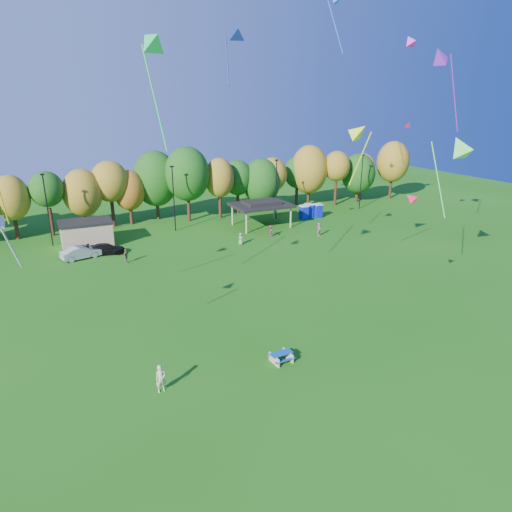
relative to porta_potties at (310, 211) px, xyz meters
name	(u,v)px	position (x,y,z in m)	size (l,w,h in m)	color
ground	(319,387)	(-23.03, -38.08, -1.10)	(160.00, 160.00, 0.00)	#19600F
tree_line	(142,184)	(-24.06, 7.43, 4.82)	(93.57, 10.55, 11.15)	black
lamp_posts	(174,196)	(-21.03, 1.92, 3.80)	(64.50, 0.25, 9.09)	black
utility_building	(86,233)	(-33.03, -0.08, 0.54)	(6.30, 4.30, 3.25)	tan
pavilion	(261,205)	(-9.03, -1.08, 2.13)	(8.20, 6.20, 3.77)	tan
porta_potties	(310,211)	(0.00, 0.00, 0.00)	(3.75, 1.78, 2.18)	#0D1DAF
picnic_table	(281,356)	(-23.80, -34.42, -0.69)	(1.71, 1.45, 0.70)	tan
kite_flyer	(161,379)	(-32.30, -34.20, -0.17)	(0.67, 0.44, 1.85)	beige
car_b	(81,252)	(-34.24, -4.98, -0.34)	(1.60, 4.58, 1.51)	#A1A1A6
car_c	(84,251)	(-33.84, -4.23, -0.42)	(2.24, 4.86, 1.35)	#0D2351
car_d	(106,249)	(-31.39, -4.51, -0.46)	(1.79, 4.41, 1.28)	black
far_person_1	(271,231)	(-10.20, -6.41, -0.32)	(1.45, 0.46, 1.56)	#AA4778
far_person_2	(241,239)	(-15.32, -7.96, -0.33)	(0.75, 0.49, 1.54)	gray
far_person_3	(319,229)	(-4.16, -8.95, -0.19)	(0.66, 0.43, 1.81)	#B65595
far_person_4	(126,256)	(-29.82, -8.76, -0.27)	(0.97, 0.40, 1.65)	olive
kite_0	(411,198)	(-13.48, -34.54, 9.74)	(1.13, 1.24, 1.02)	#F20D38
kite_1	(359,132)	(-11.10, -25.04, 13.71)	(2.45, 3.46, 5.70)	#D7F91A
kite_2	(150,42)	(-30.53, -30.03, 19.60)	(2.00, 4.40, 7.48)	#1CD654
kite_5	(408,124)	(7.81, -10.98, 13.36)	(1.42, 1.32, 1.16)	#E11A48
kite_7	(236,33)	(-22.93, -25.07, 21.09)	(1.67, 2.87, 4.56)	navy
kite_8	(410,41)	(-4.12, -22.69, 21.70)	(1.18, 1.54, 1.48)	#FF2AD6
kite_10	(460,147)	(-5.09, -30.93, 12.68)	(2.25, 4.73, 7.73)	#51E04F
kite_14	(440,56)	(0.18, -22.46, 20.52)	(5.10, 2.04, 8.57)	purple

